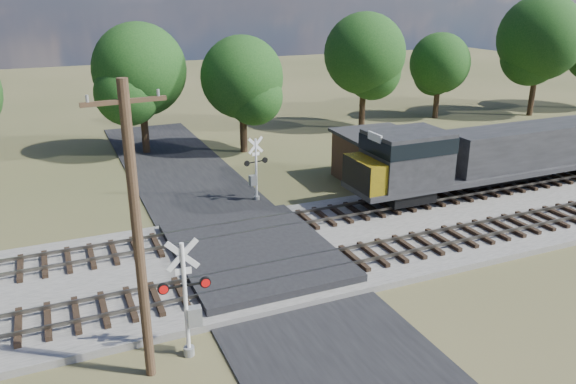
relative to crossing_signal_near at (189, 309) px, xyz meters
name	(u,v)px	position (x,y,z in m)	size (l,w,h in m)	color
ground	(257,263)	(4.50, 5.59, -1.83)	(160.00, 160.00, 0.00)	#3E4525
ballast_bed	(428,223)	(14.50, 6.09, -1.68)	(140.00, 10.00, 0.30)	gray
road	(257,262)	(4.50, 5.59, -1.79)	(7.00, 60.00, 0.08)	black
crossing_panel	(253,253)	(4.50, 6.09, -1.51)	(7.00, 9.00, 0.62)	#262628
track_near	(337,261)	(7.62, 3.59, -1.42)	(140.00, 2.60, 0.33)	black
track_far	(292,222)	(7.62, 8.59, -1.42)	(140.00, 2.60, 0.33)	black
crossing_signal_near	(189,309)	(0.00, 0.00, 0.00)	(1.77, 0.39, 4.40)	silver
crossing_signal_far	(255,175)	(7.29, 13.29, -0.19)	(1.58, 0.43, 3.94)	silver
utility_pole	(137,231)	(-1.49, -0.48, 3.30)	(2.37, 0.35, 9.67)	#3E2B1C
equipment_shed	(375,156)	(15.91, 13.82, -0.19)	(4.96, 4.96, 3.24)	#47321E
treeline	(263,58)	(12.76, 26.09, 5.00)	(80.57, 11.77, 11.79)	black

